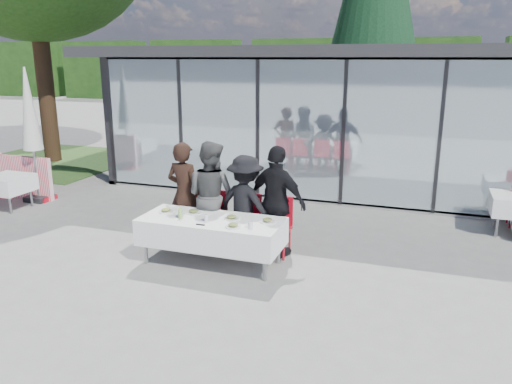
{
  "coord_description": "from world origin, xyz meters",
  "views": [
    {
      "loc": [
        2.75,
        -6.63,
        3.2
      ],
      "look_at": [
        0.02,
        1.2,
        0.95
      ],
      "focal_mm": 35.0,
      "sensor_mm": 36.0,
      "label": 1
    }
  ],
  "objects_px": {
    "dining_table": "(212,231)",
    "plate_extra": "(233,226)",
    "market_umbrella": "(30,117)",
    "diner_a": "(184,194)",
    "diner_d": "(277,202)",
    "diner_c": "(246,204)",
    "diner_chair_c": "(247,220)",
    "spare_table_left": "(8,184)",
    "plate_d": "(268,221)",
    "diner_chair_b": "(213,216)",
    "plate_a": "(166,211)",
    "diner_chair_a": "(187,213)",
    "diner_b": "(211,195)",
    "diner_chair_d": "(278,223)",
    "plate_c": "(232,217)",
    "folded_eyeglasses": "(200,225)",
    "plate_b": "(193,212)",
    "juice_bottle": "(180,213)"
  },
  "relations": [
    {
      "from": "dining_table",
      "to": "plate_extra",
      "type": "height_order",
      "value": "plate_extra"
    },
    {
      "from": "dining_table",
      "to": "market_umbrella",
      "type": "distance_m",
      "value": 5.79
    },
    {
      "from": "diner_a",
      "to": "diner_d",
      "type": "distance_m",
      "value": 1.68
    },
    {
      "from": "diner_c",
      "to": "market_umbrella",
      "type": "bearing_deg",
      "value": 1.84
    },
    {
      "from": "diner_chair_c",
      "to": "spare_table_left",
      "type": "height_order",
      "value": "diner_chair_c"
    },
    {
      "from": "plate_d",
      "to": "market_umbrella",
      "type": "xyz_separation_m",
      "value": [
        -6.14,
        1.88,
        1.14
      ]
    },
    {
      "from": "diner_chair_b",
      "to": "plate_a",
      "type": "xyz_separation_m",
      "value": [
        -0.54,
        -0.68,
        0.24
      ]
    },
    {
      "from": "diner_a",
      "to": "market_umbrella",
      "type": "height_order",
      "value": "market_umbrella"
    },
    {
      "from": "diner_chair_a",
      "to": "diner_chair_b",
      "type": "bearing_deg",
      "value": 0.0
    },
    {
      "from": "plate_a",
      "to": "market_umbrella",
      "type": "xyz_separation_m",
      "value": [
        -4.41,
        1.94,
        1.14
      ]
    },
    {
      "from": "diner_chair_b",
      "to": "plate_extra",
      "type": "height_order",
      "value": "diner_chair_b"
    },
    {
      "from": "diner_b",
      "to": "diner_chair_c",
      "type": "height_order",
      "value": "diner_b"
    },
    {
      "from": "diner_chair_d",
      "to": "plate_c",
      "type": "bearing_deg",
      "value": -130.44
    },
    {
      "from": "diner_b",
      "to": "plate_extra",
      "type": "distance_m",
      "value": 1.22
    },
    {
      "from": "dining_table",
      "to": "spare_table_left",
      "type": "distance_m",
      "value": 5.52
    },
    {
      "from": "dining_table",
      "to": "diner_chair_c",
      "type": "relative_size",
      "value": 2.32
    },
    {
      "from": "plate_c",
      "to": "spare_table_left",
      "type": "height_order",
      "value": "plate_c"
    },
    {
      "from": "plate_c",
      "to": "plate_d",
      "type": "bearing_deg",
      "value": 3.62
    },
    {
      "from": "diner_chair_b",
      "to": "plate_extra",
      "type": "bearing_deg",
      "value": -52.52
    },
    {
      "from": "dining_table",
      "to": "plate_c",
      "type": "height_order",
      "value": "plate_c"
    },
    {
      "from": "diner_c",
      "to": "plate_c",
      "type": "bearing_deg",
      "value": 103.59
    },
    {
      "from": "diner_a",
      "to": "diner_chair_b",
      "type": "distance_m",
      "value": 0.63
    },
    {
      "from": "diner_d",
      "to": "plate_c",
      "type": "bearing_deg",
      "value": 64.32
    },
    {
      "from": "diner_chair_a",
      "to": "folded_eyeglasses",
      "type": "xyz_separation_m",
      "value": [
        0.78,
        -1.08,
        0.22
      ]
    },
    {
      "from": "diner_chair_d",
      "to": "plate_b",
      "type": "xyz_separation_m",
      "value": [
        -1.26,
        -0.58,
        0.24
      ]
    },
    {
      "from": "diner_chair_a",
      "to": "plate_b",
      "type": "distance_m",
      "value": 0.75
    },
    {
      "from": "plate_c",
      "to": "plate_d",
      "type": "distance_m",
      "value": 0.58
    },
    {
      "from": "plate_d",
      "to": "spare_table_left",
      "type": "distance_m",
      "value": 6.37
    },
    {
      "from": "plate_d",
      "to": "folded_eyeglasses",
      "type": "height_order",
      "value": "plate_d"
    },
    {
      "from": "diner_chair_a",
      "to": "market_umbrella",
      "type": "distance_m",
      "value": 4.83
    },
    {
      "from": "diner_chair_b",
      "to": "spare_table_left",
      "type": "relative_size",
      "value": 1.13
    },
    {
      "from": "plate_a",
      "to": "spare_table_left",
      "type": "relative_size",
      "value": 0.29
    },
    {
      "from": "diner_b",
      "to": "plate_a",
      "type": "bearing_deg",
      "value": 60.75
    },
    {
      "from": "folded_eyeglasses",
      "to": "market_umbrella",
      "type": "height_order",
      "value": "market_umbrella"
    },
    {
      "from": "plate_extra",
      "to": "diner_chair_b",
      "type": "bearing_deg",
      "value": 127.48
    },
    {
      "from": "diner_a",
      "to": "diner_c",
      "type": "relative_size",
      "value": 1.1
    },
    {
      "from": "diner_a",
      "to": "diner_b",
      "type": "relative_size",
      "value": 0.98
    },
    {
      "from": "diner_a",
      "to": "diner_chair_a",
      "type": "distance_m",
      "value": 0.38
    },
    {
      "from": "dining_table",
      "to": "diner_b",
      "type": "height_order",
      "value": "diner_b"
    },
    {
      "from": "plate_b",
      "to": "plate_d",
      "type": "height_order",
      "value": "same"
    },
    {
      "from": "plate_b",
      "to": "folded_eyeglasses",
      "type": "distance_m",
      "value": 0.62
    },
    {
      "from": "plate_a",
      "to": "spare_table_left",
      "type": "xyz_separation_m",
      "value": [
        -4.53,
        1.21,
        -0.22
      ]
    },
    {
      "from": "diner_chair_c",
      "to": "folded_eyeglasses",
      "type": "relative_size",
      "value": 6.96
    },
    {
      "from": "diner_c",
      "to": "folded_eyeglasses",
      "type": "xyz_separation_m",
      "value": [
        -0.36,
        -1.0,
        -0.07
      ]
    },
    {
      "from": "diner_chair_a",
      "to": "diner_chair_c",
      "type": "distance_m",
      "value": 1.13
    },
    {
      "from": "plate_b",
      "to": "plate_d",
      "type": "bearing_deg",
      "value": -1.94
    },
    {
      "from": "diner_chair_a",
      "to": "folded_eyeglasses",
      "type": "relative_size",
      "value": 6.96
    },
    {
      "from": "dining_table",
      "to": "diner_chair_d",
      "type": "height_order",
      "value": "diner_chair_d"
    },
    {
      "from": "diner_d",
      "to": "juice_bottle",
      "type": "bearing_deg",
      "value": 49.51
    },
    {
      "from": "diner_b",
      "to": "plate_d",
      "type": "height_order",
      "value": "diner_b"
    }
  ]
}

